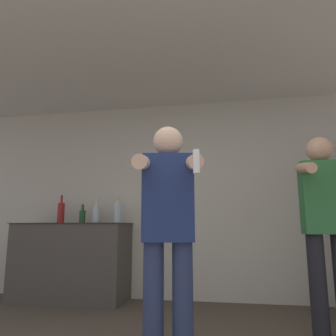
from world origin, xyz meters
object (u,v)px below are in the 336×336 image
Objects in this scene: bottle_amber_bourbon at (82,216)px; bottle_clear_vodka at (61,212)px; bottle_brown_liquor at (117,213)px; person_man_side at (326,219)px; bottle_dark_rum at (96,214)px; person_woman_foreground at (168,224)px.

bottle_clear_vodka is (-0.30, 0.00, 0.04)m from bottle_amber_bourbon.
person_man_side is at bearing -23.67° from bottle_brown_liquor.
person_woman_foreground reaches higher than bottle_dark_rum.
person_man_side reaches higher than person_woman_foreground.
bottle_clear_vodka reaches higher than bottle_amber_bourbon.
person_man_side reaches higher than bottle_clear_vodka.
bottle_brown_liquor is 1.02× the size of bottle_dark_rum.
bottle_amber_bourbon is 0.30m from bottle_clear_vodka.
person_man_side reaches higher than bottle_dark_rum.
person_man_side is (2.97, -0.96, -0.13)m from bottle_clear_vodka.
bottle_brown_liquor is 2.03m from person_woman_foreground.
bottle_brown_liquor is at bearing 0.00° from bottle_clear_vodka.
bottle_brown_liquor is at bearing 0.00° from bottle_amber_bourbon.
person_man_side reaches higher than bottle_amber_bourbon.
bottle_brown_liquor reaches higher than bottle_amber_bourbon.
bottle_clear_vodka reaches higher than bottle_brown_liquor.
bottle_dark_rum is 0.20× the size of person_woman_foreground.
bottle_clear_vodka is at bearing 162.03° from person_man_side.
person_man_side is (2.48, -0.96, -0.11)m from bottle_dark_rum.
person_man_side is at bearing 33.65° from person_woman_foreground.
bottle_brown_liquor is 0.29m from bottle_dark_rum.
bottle_dark_rum is 0.49m from bottle_clear_vodka.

